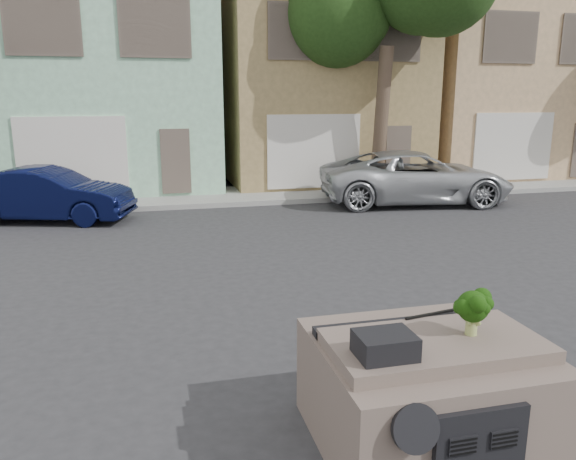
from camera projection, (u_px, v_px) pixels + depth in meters
name	position (u px, v px, depth m)	size (l,w,h in m)	color
ground_plane	(325.00, 322.00, 8.23)	(120.00, 120.00, 0.00)	#303033
sidewalk	(226.00, 196.00, 18.12)	(40.00, 3.00, 0.15)	gray
townhouse_mint	(111.00, 80.00, 20.20)	(7.20, 8.20, 7.55)	#9BD3AD
townhouse_tan	(311.00, 82.00, 21.98)	(7.20, 8.20, 7.55)	#977F4F
townhouse_beige	(480.00, 83.00, 23.76)	(7.20, 8.20, 7.55)	tan
navy_sedan	(50.00, 221.00, 14.85)	(1.50, 4.32, 1.42)	#090E33
silver_pickup	(414.00, 203.00, 17.36)	(2.67, 5.79, 1.61)	#B7BABF
tree_near	(383.00, 63.00, 17.67)	(4.40, 4.00, 8.50)	#1F3B13
car_dashboard	(424.00, 388.00, 5.27)	(2.00, 1.80, 1.12)	#69594F
instrument_hump	(385.00, 345.00, 4.65)	(0.48, 0.38, 0.20)	black
wiper_arm	(435.00, 313.00, 5.56)	(0.70, 0.03, 0.02)	black
broccoli	(472.00, 313.00, 5.05)	(0.35, 0.35, 0.42)	black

